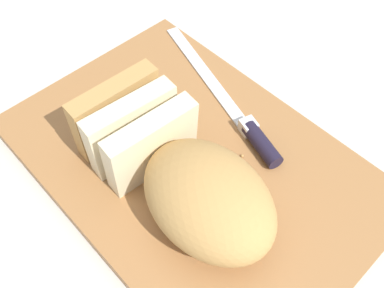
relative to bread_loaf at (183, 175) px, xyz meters
name	(u,v)px	position (x,y,z in m)	size (l,w,h in m)	color
ground_plane	(192,167)	(0.03, -0.04, -0.06)	(3.00, 3.00, 0.00)	beige
cutting_board	(192,163)	(0.03, -0.04, -0.05)	(0.46, 0.31, 0.02)	#9E6B3D
bread_loaf	(183,175)	(0.00, 0.00, 0.00)	(0.26, 0.12, 0.09)	tan
bread_knife	(244,122)	(0.02, -0.13, -0.04)	(0.28, 0.10, 0.02)	silver
crumb_near_knife	(242,156)	(-0.01, -0.09, -0.04)	(0.00, 0.00, 0.00)	tan
crumb_near_loaf	(147,168)	(0.06, 0.01, -0.04)	(0.01, 0.01, 0.01)	tan
crumb_stray_left	(157,140)	(0.08, -0.03, -0.04)	(0.00, 0.00, 0.00)	tan
crumb_stray_right	(190,141)	(0.05, -0.06, -0.04)	(0.00, 0.00, 0.00)	tan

